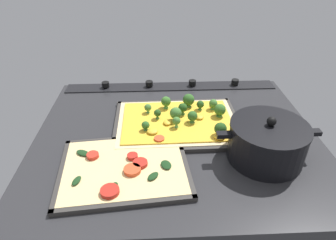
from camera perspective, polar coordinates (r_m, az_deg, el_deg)
ground_plane at (r=89.81cm, az=1.65°, el=-3.55°), size 83.83×70.77×3.00cm
stove_control_panel at (r=116.08cm, az=0.55°, el=6.60°), size 80.48×7.00×2.60cm
baking_tray_front at (r=92.85cm, az=1.78°, el=-0.81°), size 39.35×28.70×1.30cm
broccoli_pizza at (r=92.37cm, az=2.49°, el=0.12°), size 36.92×26.27×5.83cm
baking_tray_back at (r=77.26cm, az=-8.37°, el=-9.26°), size 34.60×28.64×1.30cm
veggie_pizza_back at (r=76.68cm, az=-8.35°, el=-8.93°), size 32.00×26.03×1.90cm
cooking_pot at (r=81.38cm, az=18.50°, el=-3.99°), size 26.92×20.11×12.77cm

